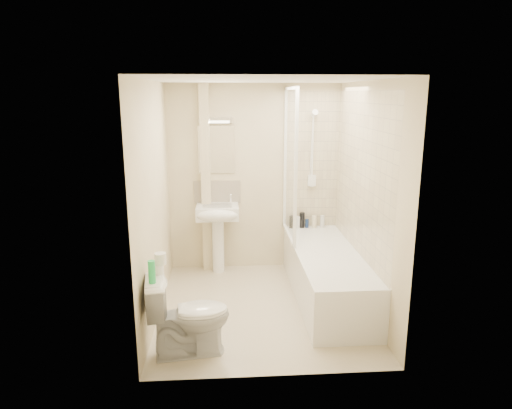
{
  "coord_description": "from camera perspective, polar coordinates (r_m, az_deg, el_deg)",
  "views": [
    {
      "loc": [
        -0.38,
        -4.56,
        2.27
      ],
      "look_at": [
        -0.05,
        0.2,
        1.11
      ],
      "focal_mm": 32.0,
      "sensor_mm": 36.0,
      "label": 1
    }
  ],
  "objects": [
    {
      "name": "strip_light",
      "position": [
        5.78,
        -5.05,
        10.47
      ],
      "size": [
        0.42,
        0.07,
        0.07
      ],
      "primitive_type": "cube",
      "color": "silver",
      "rests_on": "wall_back"
    },
    {
      "name": "shower_fixture",
      "position": [
        5.9,
        7.11,
        6.54
      ],
      "size": [
        0.1,
        0.16,
        0.99
      ],
      "color": "white",
      "rests_on": "wall_back"
    },
    {
      "name": "bottle_blue",
      "position": [
        6.05,
        6.38,
        -2.36
      ],
      "size": [
        0.05,
        0.05,
        0.11
      ],
      "primitive_type": "cylinder",
      "color": "navy",
      "rests_on": "bathtub"
    },
    {
      "name": "pedestal_sink",
      "position": [
        5.78,
        -4.83,
        -1.93
      ],
      "size": [
        0.53,
        0.49,
        1.02
      ],
      "color": "white",
      "rests_on": "ground"
    },
    {
      "name": "bottle_black_b",
      "position": [
        6.03,
        5.77,
        -1.96
      ],
      "size": [
        0.07,
        0.07,
        0.2
      ],
      "primitive_type": "cylinder",
      "color": "black",
      "rests_on": "bathtub"
    },
    {
      "name": "toilet_roll_lower",
      "position": [
        4.13,
        -12.27,
        -7.72
      ],
      "size": [
        0.11,
        0.11,
        0.1
      ],
      "primitive_type": "cylinder",
      "color": "white",
      "rests_on": "toilet"
    },
    {
      "name": "pipe_boxing",
      "position": [
        5.85,
        -6.28,
        3.07
      ],
      "size": [
        0.12,
        0.12,
        2.4
      ],
      "primitive_type": "cube",
      "color": "beige",
      "rests_on": "ground"
    },
    {
      "name": "mirror",
      "position": [
        5.84,
        -4.97,
        6.85
      ],
      "size": [
        0.46,
        0.01,
        0.6
      ],
      "primitive_type": "cube",
      "color": "white",
      "rests_on": "wall_back"
    },
    {
      "name": "tile_right",
      "position": [
        5.05,
        13.01,
        3.71
      ],
      "size": [
        0.01,
        2.1,
        1.75
      ],
      "primitive_type": "cube",
      "color": "beige",
      "rests_on": "wall_right"
    },
    {
      "name": "floor",
      "position": [
        5.1,
        0.73,
        -12.71
      ],
      "size": [
        2.5,
        2.5,
        0.0
      ],
      "primitive_type": "plane",
      "color": "beige",
      "rests_on": "ground"
    },
    {
      "name": "wall_right",
      "position": [
        4.91,
        13.67,
        0.71
      ],
      "size": [
        0.02,
        2.5,
        2.4
      ],
      "primitive_type": "cube",
      "color": "beige",
      "rests_on": "ground"
    },
    {
      "name": "wall_left",
      "position": [
        4.73,
        -12.62,
        0.3
      ],
      "size": [
        0.02,
        2.5,
        2.4
      ],
      "primitive_type": "cube",
      "color": "beige",
      "rests_on": "ground"
    },
    {
      "name": "shower_screen",
      "position": [
        5.47,
        4.27,
        5.04
      ],
      "size": [
        0.04,
        0.92,
        1.8
      ],
      "color": "white",
      "rests_on": "bathtub"
    },
    {
      "name": "toilet_roll_upper",
      "position": [
        4.05,
        -11.87,
        -6.64
      ],
      "size": [
        0.1,
        0.1,
        0.1
      ],
      "primitive_type": "cylinder",
      "color": "white",
      "rests_on": "toilet_roll_lower"
    },
    {
      "name": "bottle_white_a",
      "position": [
        6.02,
        5.25,
        -2.2
      ],
      "size": [
        0.06,
        0.06,
        0.15
      ],
      "primitive_type": "cylinder",
      "color": "white",
      "rests_on": "bathtub"
    },
    {
      "name": "bathtub",
      "position": [
        5.27,
        8.79,
        -8.53
      ],
      "size": [
        0.7,
        2.1,
        0.55
      ],
      "color": "white",
      "rests_on": "ground"
    },
    {
      "name": "toilet",
      "position": [
        4.18,
        -8.42,
        -13.54
      ],
      "size": [
        0.6,
        0.83,
        0.73
      ],
      "primitive_type": "imported",
      "rotation": [
        0.0,
        0.0,
        1.71
      ],
      "color": "white",
      "rests_on": "ground"
    },
    {
      "name": "bottle_cream",
      "position": [
        6.06,
        7.27,
        -2.13
      ],
      "size": [
        0.07,
        0.07,
        0.16
      ],
      "primitive_type": "cylinder",
      "color": "beige",
      "rests_on": "bathtub"
    },
    {
      "name": "bottle_white_b",
      "position": [
        6.08,
        8.29,
        -2.1
      ],
      "size": [
        0.06,
        0.06,
        0.16
      ],
      "primitive_type": "cylinder",
      "color": "silver",
      "rests_on": "bathtub"
    },
    {
      "name": "ceiling",
      "position": [
        4.57,
        0.82,
        15.32
      ],
      "size": [
        2.2,
        2.5,
        0.02
      ],
      "primitive_type": "cube",
      "color": "white",
      "rests_on": "wall_back"
    },
    {
      "name": "splashback",
      "position": [
        5.93,
        -4.86,
        1.57
      ],
      "size": [
        0.6,
        0.02,
        0.3
      ],
      "primitive_type": "cube",
      "color": "beige",
      "rests_on": "wall_back"
    },
    {
      "name": "bottle_black_a",
      "position": [
        6.01,
        4.51,
        -2.18
      ],
      "size": [
        0.07,
        0.07,
        0.16
      ],
      "primitive_type": "cylinder",
      "color": "black",
      "rests_on": "bathtub"
    },
    {
      "name": "wall_back",
      "position": [
        5.92,
        -0.24,
        3.27
      ],
      "size": [
        2.2,
        0.02,
        2.4
      ],
      "primitive_type": "cube",
      "color": "beige",
      "rests_on": "ground"
    },
    {
      "name": "tile_back",
      "position": [
        5.96,
        7.01,
        5.44
      ],
      "size": [
        0.7,
        0.01,
        1.75
      ],
      "primitive_type": "cube",
      "color": "beige",
      "rests_on": "wall_back"
    },
    {
      "name": "green_bottle",
      "position": [
        3.92,
        -12.9,
        -8.22
      ],
      "size": [
        0.06,
        0.06,
        0.2
      ],
      "primitive_type": "cylinder",
      "color": "#2ACB62",
      "rests_on": "toilet"
    }
  ]
}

